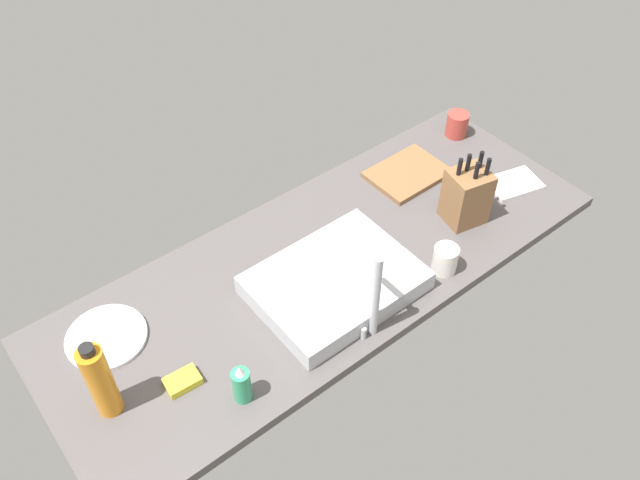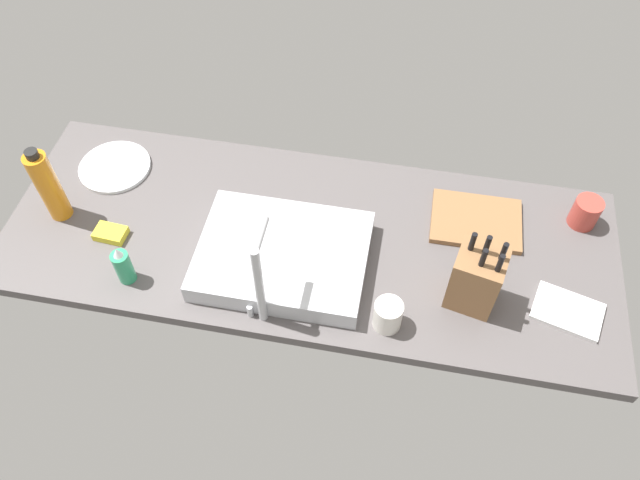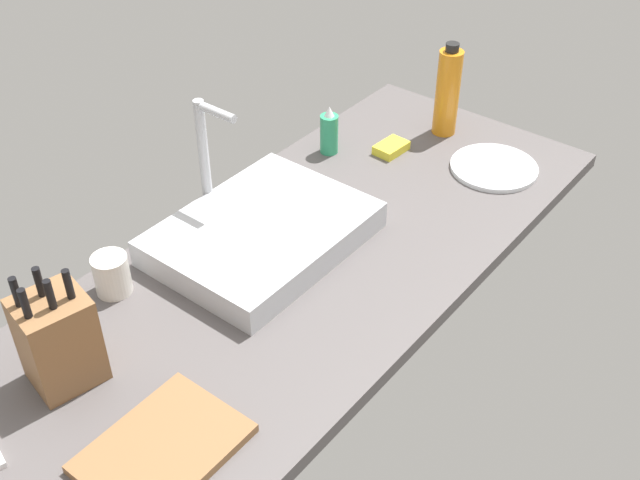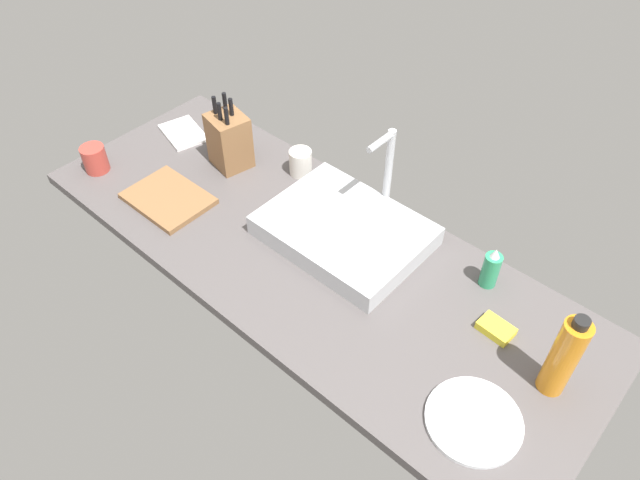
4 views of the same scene
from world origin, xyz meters
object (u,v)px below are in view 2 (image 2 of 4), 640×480
(knife_block, at_px, (476,278))
(water_bottle, at_px, (48,186))
(dinner_plate, at_px, (115,167))
(dish_towel, at_px, (568,311))
(soap_bottle, at_px, (123,266))
(ceramic_cup, at_px, (585,212))
(dish_sponge, at_px, (111,233))
(sink_basin, at_px, (283,256))
(coffee_mug, at_px, (388,315))
(faucet, at_px, (259,278))
(cutting_board, at_px, (476,221))

(knife_block, distance_m, water_bottle, 1.21)
(dinner_plate, relative_size, dish_towel, 1.26)
(knife_block, bearing_deg, dinner_plate, -1.67)
(soap_bottle, relative_size, ceramic_cup, 1.48)
(dish_sponge, bearing_deg, dish_towel, 179.19)
(sink_basin, distance_m, coffee_mug, 0.34)
(faucet, distance_m, water_bottle, 0.71)
(knife_block, xyz_separation_m, coffee_mug, (0.21, 0.12, -0.05))
(knife_block, bearing_deg, ceramic_cup, -121.58)
(soap_bottle, bearing_deg, dinner_plate, -63.43)
(faucet, xyz_separation_m, coffee_mug, (-0.32, -0.03, -0.13))
(dinner_plate, relative_size, dish_sponge, 2.49)
(sink_basin, distance_m, soap_bottle, 0.43)
(faucet, height_order, dinner_plate, faucet)
(knife_block, xyz_separation_m, dish_towel, (-0.26, -0.00, -0.09))
(water_bottle, bearing_deg, dinner_plate, -112.93)
(cutting_board, relative_size, dish_sponge, 2.92)
(soap_bottle, bearing_deg, ceramic_cup, -160.74)
(sink_basin, xyz_separation_m, faucet, (0.01, 0.17, 0.14))
(knife_block, bearing_deg, dish_sponge, 11.05)
(soap_bottle, xyz_separation_m, coffee_mug, (-0.72, 0.01, -0.01))
(knife_block, height_order, ceramic_cup, knife_block)
(knife_block, xyz_separation_m, water_bottle, (1.21, -0.08, 0.03))
(knife_block, bearing_deg, water_bottle, 8.69)
(soap_bottle, xyz_separation_m, ceramic_cup, (-1.24, -0.43, -0.01))
(water_bottle, bearing_deg, knife_block, 176.45)
(water_bottle, bearing_deg, sink_basin, 175.56)
(soap_bottle, xyz_separation_m, dish_sponge, (0.10, -0.13, -0.05))
(dish_towel, bearing_deg, coffee_mug, 14.64)
(dinner_plate, bearing_deg, knife_block, 166.09)
(coffee_mug, relative_size, dish_sponge, 0.98)
(water_bottle, xyz_separation_m, ceramic_cup, (-1.52, -0.25, -0.08))
(dish_sponge, bearing_deg, coffee_mug, 170.27)
(coffee_mug, bearing_deg, sink_basin, -24.51)
(knife_block, bearing_deg, coffee_mug, 41.80)
(cutting_board, distance_m, dinner_plate, 1.13)
(ceramic_cup, bearing_deg, dish_sponge, 12.75)
(dish_towel, bearing_deg, water_bottle, -2.81)
(faucet, height_order, knife_block, faucet)
(dinner_plate, xyz_separation_m, coffee_mug, (-0.91, 0.40, 0.04))
(ceramic_cup, bearing_deg, cutting_board, 11.03)
(ceramic_cup, bearing_deg, coffee_mug, 40.39)
(cutting_board, height_order, ceramic_cup, ceramic_cup)
(coffee_mug, relative_size, ceramic_cup, 0.97)
(faucet, distance_m, ceramic_cup, 0.98)
(faucet, xyz_separation_m, soap_bottle, (0.40, -0.04, -0.11))
(dish_towel, distance_m, coffee_mug, 0.49)
(soap_bottle, bearing_deg, knife_block, -173.34)
(soap_bottle, bearing_deg, cutting_board, -158.22)
(cutting_board, relative_size, water_bottle, 1.01)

